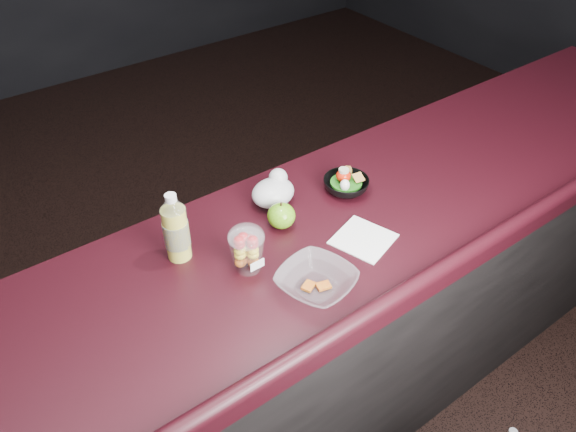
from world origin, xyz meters
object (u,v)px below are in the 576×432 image
object	(u,v)px
fruit_cup	(247,248)
green_apple	(281,216)
snack_bowl	(346,184)
lemonade_bottle	(176,231)
takeout_bowl	(316,281)

from	to	relation	value
fruit_cup	green_apple	xyz separation A→B (m)	(0.18, 0.09, -0.03)
fruit_cup	snack_bowl	size ratio (longest dim) A/B	0.95
lemonade_bottle	fruit_cup	distance (m)	0.21
fruit_cup	snack_bowl	distance (m)	0.48
takeout_bowl	snack_bowl	bearing A→B (deg)	39.26
lemonade_bottle	fruit_cup	world-z (taller)	lemonade_bottle
lemonade_bottle	takeout_bowl	distance (m)	0.42
lemonade_bottle	takeout_bowl	size ratio (longest dim) A/B	0.88
green_apple	snack_bowl	bearing A→B (deg)	4.14
green_apple	takeout_bowl	bearing A→B (deg)	-105.97
lemonade_bottle	takeout_bowl	world-z (taller)	lemonade_bottle
snack_bowl	takeout_bowl	xyz separation A→B (m)	(-0.36, -0.29, -0.00)
fruit_cup	takeout_bowl	xyz separation A→B (m)	(0.11, -0.18, -0.05)
takeout_bowl	lemonade_bottle	bearing A→B (deg)	125.58
snack_bowl	takeout_bowl	distance (m)	0.46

